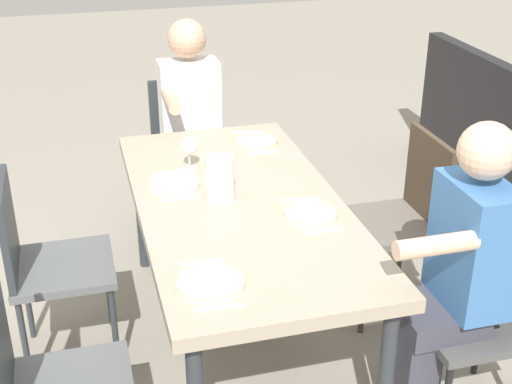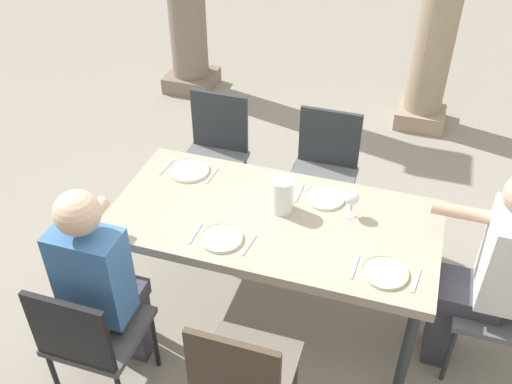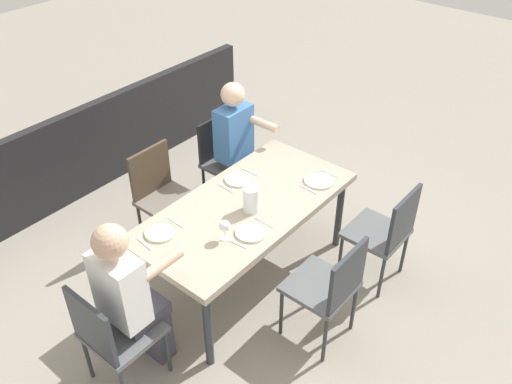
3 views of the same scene
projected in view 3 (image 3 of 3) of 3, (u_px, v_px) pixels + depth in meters
The scene contains 24 objects.
ground_plane at pixel (247, 276), 4.54m from camera, with size 16.00×16.00×0.00m, color gray.
dining_table at pixel (246, 211), 4.13m from camera, with size 1.80×0.88×0.76m.
chair_west_north at pixel (386, 230), 4.21m from camera, with size 0.44×0.44×0.91m.
chair_west_south at pixel (225, 156), 5.11m from camera, with size 0.44×0.44×0.88m.
chair_mid_north at pixel (330, 285), 3.71m from camera, with size 0.44×0.44×0.91m.
chair_mid_south at pixel (162, 192), 4.60m from camera, with size 0.44×0.44×0.92m.
chair_head_east at pixel (111, 333), 3.42m from camera, with size 0.44×0.44×0.89m.
diner_woman_green at pixel (239, 146), 4.90m from camera, with size 0.35×0.50×1.30m.
diner_man_white at pixel (130, 295), 3.42m from camera, with size 0.50×0.35×1.30m.
patio_railing at pixel (89, 149), 5.33m from camera, with size 4.20×0.10×0.90m, color black.
plate_0 at pixel (319, 180), 4.33m from camera, with size 0.25×0.25×0.02m.
fork_0 at pixel (330, 173), 4.43m from camera, with size 0.02×0.17×0.01m, color silver.
spoon_0 at pixel (309, 189), 4.24m from camera, with size 0.02×0.17×0.01m, color silver.
plate_1 at pixel (238, 179), 4.35m from camera, with size 0.23×0.23×0.02m.
fork_1 at pixel (250, 172), 4.44m from camera, with size 0.02×0.17×0.01m, color silver.
spoon_1 at pixel (226, 188), 4.26m from camera, with size 0.02×0.17×0.01m, color silver.
plate_2 at pixel (251, 232), 3.82m from camera, with size 0.23×0.23×0.02m.
wine_glass_2 at pixel (224, 226), 3.70m from camera, with size 0.08×0.08×0.16m.
fork_2 at pixel (264, 222), 3.91m from camera, with size 0.02×0.17×0.01m, color silver.
spoon_2 at pixel (237, 243), 3.73m from camera, with size 0.02×0.17×0.01m, color silver.
plate_3 at pixel (160, 232), 3.81m from camera, with size 0.23×0.23×0.02m.
fork_3 at pixel (176, 222), 3.91m from camera, with size 0.02×0.17×0.01m, color silver.
spoon_3 at pixel (144, 244), 3.72m from camera, with size 0.02×0.17×0.01m, color silver.
water_pitcher at pixel (251, 200), 3.98m from camera, with size 0.12×0.12×0.20m.
Camera 3 is at (2.45, 2.13, 3.25)m, focal length 37.76 mm.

